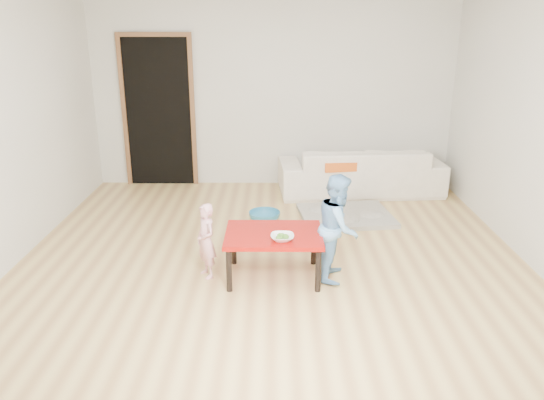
{
  "coord_description": "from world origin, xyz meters",
  "views": [
    {
      "loc": [
        0.02,
        -4.93,
        2.26
      ],
      "look_at": [
        0.0,
        -0.2,
        0.65
      ],
      "focal_mm": 35.0,
      "sensor_mm": 36.0,
      "label": 1
    }
  ],
  "objects_px": {
    "bowl": "(282,237)",
    "child_pink": "(206,241)",
    "red_table": "(274,255)",
    "basin": "(265,216)",
    "sofa": "(360,170)",
    "child_blue": "(338,227)"
  },
  "relations": [
    {
      "from": "bowl",
      "to": "child_pink",
      "type": "height_order",
      "value": "child_pink"
    },
    {
      "from": "red_table",
      "to": "basin",
      "type": "height_order",
      "value": "red_table"
    },
    {
      "from": "bowl",
      "to": "basin",
      "type": "height_order",
      "value": "bowl"
    },
    {
      "from": "red_table",
      "to": "basin",
      "type": "xyz_separation_m",
      "value": [
        -0.11,
        1.44,
        -0.16
      ]
    },
    {
      "from": "child_pink",
      "to": "basin",
      "type": "bearing_deg",
      "value": 128.97
    },
    {
      "from": "sofa",
      "to": "red_table",
      "type": "distance_m",
      "value": 2.81
    },
    {
      "from": "child_pink",
      "to": "child_blue",
      "type": "relative_size",
      "value": 0.72
    },
    {
      "from": "red_table",
      "to": "basin",
      "type": "relative_size",
      "value": 2.36
    },
    {
      "from": "sofa",
      "to": "child_blue",
      "type": "xyz_separation_m",
      "value": [
        -0.59,
        -2.54,
        0.17
      ]
    },
    {
      "from": "basin",
      "to": "sofa",
      "type": "bearing_deg",
      "value": 40.83
    },
    {
      "from": "sofa",
      "to": "basin",
      "type": "relative_size",
      "value": 5.91
    },
    {
      "from": "sofa",
      "to": "child_blue",
      "type": "bearing_deg",
      "value": 72.6
    },
    {
      "from": "bowl",
      "to": "child_blue",
      "type": "bearing_deg",
      "value": 19.05
    },
    {
      "from": "red_table",
      "to": "child_pink",
      "type": "distance_m",
      "value": 0.63
    },
    {
      "from": "sofa",
      "to": "child_pink",
      "type": "height_order",
      "value": "child_pink"
    },
    {
      "from": "sofa",
      "to": "basin",
      "type": "bearing_deg",
      "value": 36.61
    },
    {
      "from": "child_blue",
      "to": "bowl",
      "type": "bearing_deg",
      "value": 121.21
    },
    {
      "from": "sofa",
      "to": "bowl",
      "type": "relative_size",
      "value": 10.69
    },
    {
      "from": "sofa",
      "to": "child_blue",
      "type": "height_order",
      "value": "child_blue"
    },
    {
      "from": "child_pink",
      "to": "child_blue",
      "type": "distance_m",
      "value": 1.21
    },
    {
      "from": "child_pink",
      "to": "child_blue",
      "type": "bearing_deg",
      "value": 58.45
    },
    {
      "from": "child_pink",
      "to": "child_blue",
      "type": "xyz_separation_m",
      "value": [
        1.2,
        -0.0,
        0.14
      ]
    }
  ]
}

